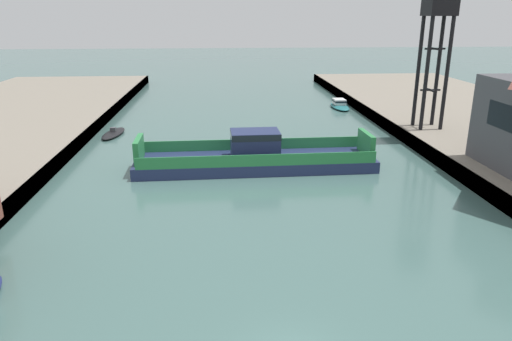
% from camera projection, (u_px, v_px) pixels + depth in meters
% --- Properties ---
extents(chain_ferry, '(23.19, 6.37, 3.73)m').
position_uv_depth(chain_ferry, '(255.00, 157.00, 46.14)').
color(chain_ferry, navy).
rests_on(chain_ferry, ground).
extents(moored_boat_near_right, '(2.77, 6.47, 0.99)m').
position_uv_depth(moored_boat_near_right, '(113.00, 133.00, 58.95)').
color(moored_boat_near_right, black).
rests_on(moored_boat_near_right, ground).
extents(moored_boat_mid_left, '(2.57, 7.07, 1.38)m').
position_uv_depth(moored_boat_mid_left, '(340.00, 105.00, 76.08)').
color(moored_boat_mid_left, '#237075').
rests_on(moored_boat_mid_left, ground).
extents(crane_tower, '(3.10, 3.10, 15.96)m').
position_uv_depth(crane_tower, '(438.00, 19.00, 53.00)').
color(crane_tower, black).
rests_on(crane_tower, quay_right).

